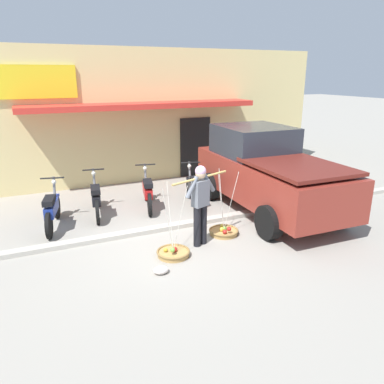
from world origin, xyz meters
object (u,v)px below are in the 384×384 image
fruit_basket_right_side (224,231)px  parked_truck (267,171)px  fruit_vendor (200,200)px  fruit_basket_left_side (173,252)px  motorcycle_nearest_shop (52,209)px  motorcycle_third_in_row (148,192)px  motorcycle_second_in_row (96,198)px  motorcycle_end_of_row (194,189)px  plastic_litter_bag (161,270)px

fruit_basket_right_side → parked_truck: size_ratio=0.30×
fruit_vendor → fruit_basket_left_side: (-0.70, -0.25, -0.90)m
motorcycle_nearest_shop → motorcycle_third_in_row: bearing=9.4°
motorcycle_nearest_shop → motorcycle_second_in_row: 1.14m
motorcycle_end_of_row → plastic_litter_bag: motorcycle_end_of_row is taller
motorcycle_second_in_row → motorcycle_nearest_shop: bearing=-158.8°
plastic_litter_bag → fruit_vendor: bearing=34.5°
fruit_basket_right_side → motorcycle_nearest_shop: bearing=150.4°
fruit_basket_left_side → motorcycle_second_in_row: 3.03m
motorcycle_third_in_row → parked_truck: size_ratio=0.38×
motorcycle_third_in_row → fruit_basket_left_side: bearing=-97.9°
motorcycle_second_in_row → fruit_basket_right_side: bearing=-45.1°
motorcycle_second_in_row → motorcycle_third_in_row: (1.34, -0.02, 0.00)m
motorcycle_third_in_row → motorcycle_nearest_shop: bearing=-170.6°
motorcycle_second_in_row → parked_truck: bearing=-18.5°
fruit_basket_left_side → motorcycle_end_of_row: fruit_basket_left_side is taller
fruit_basket_left_side → motorcycle_end_of_row: 3.05m
motorcycle_nearest_shop → parked_truck: size_ratio=0.38×
motorcycle_second_in_row → motorcycle_end_of_row: same height
fruit_basket_right_side → plastic_litter_bag: size_ratio=5.18×
fruit_vendor → fruit_basket_right_side: 1.17m
fruit_basket_left_side → motorcycle_second_in_row: fruit_basket_left_side is taller
fruit_vendor → plastic_litter_bag: size_ratio=6.05×
fruit_basket_left_side → parked_truck: 3.62m
fruit_vendor → fruit_basket_right_side: bearing=19.5°
fruit_vendor → motorcycle_second_in_row: 3.13m
fruit_vendor → plastic_litter_bag: fruit_vendor is taller
motorcycle_second_in_row → fruit_basket_left_side: bearing=-71.7°
fruit_vendor → motorcycle_second_in_row: bearing=122.3°
motorcycle_third_in_row → parked_truck: (2.77, -1.36, 0.58)m
fruit_basket_right_side → motorcycle_third_in_row: (-1.01, 2.34, 0.38)m
motorcycle_third_in_row → motorcycle_end_of_row: size_ratio=1.00×
fruit_basket_left_side → motorcycle_nearest_shop: size_ratio=0.81×
motorcycle_end_of_row → parked_truck: parked_truck is taller
motorcycle_third_in_row → plastic_litter_bag: motorcycle_third_in_row is taller
fruit_basket_left_side → fruit_basket_right_side: size_ratio=1.00×
motorcycle_second_in_row → motorcycle_end_of_row: size_ratio=1.01×
fruit_basket_right_side → motorcycle_second_in_row: fruit_basket_right_side is taller
fruit_vendor → fruit_basket_left_side: 1.17m
fruit_vendor → motorcycle_second_in_row: (-1.65, 2.60, -0.52)m
motorcycle_third_in_row → parked_truck: parked_truck is taller
motorcycle_nearest_shop → fruit_vendor: bearing=-38.9°
parked_truck → plastic_litter_bag: bearing=-150.7°
motorcycle_nearest_shop → motorcycle_third_in_row: size_ratio=1.00×
motorcycle_end_of_row → fruit_vendor: bearing=-111.4°
fruit_basket_left_side → motorcycle_nearest_shop: (-2.01, 2.44, 0.38)m
fruit_basket_left_side → fruit_basket_right_side: bearing=19.7°
fruit_basket_left_side → motorcycle_end_of_row: (1.61, 2.57, 0.38)m
motorcycle_second_in_row → parked_truck: size_ratio=0.38×
motorcycle_nearest_shop → plastic_litter_bag: (1.56, -2.98, -0.38)m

